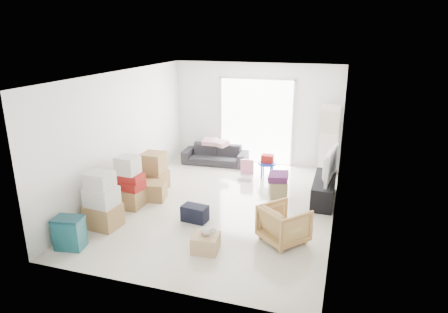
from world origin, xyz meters
TOP-DOWN VIEW (x-y plane):
  - room_shell at (0.00, 0.00)m, footprint 4.98×6.48m
  - sliding_door at (0.00, 2.98)m, footprint 2.10×0.04m
  - ac_tower at (1.95, 2.65)m, footprint 0.45×0.30m
  - tv_console at (2.00, 0.87)m, footprint 0.44×1.46m
  - television at (2.00, 0.87)m, footprint 0.79×1.22m
  - sofa at (-1.00, 2.50)m, footprint 1.78×0.60m
  - pillow_left at (-1.17, 2.55)m, footprint 0.43×0.35m
  - pillow_right at (-0.81, 2.47)m, footprint 0.41×0.39m
  - armchair at (1.47, -1.14)m, footprint 0.96×0.95m
  - storage_bins at (-1.90, -2.43)m, footprint 0.52×0.40m
  - box_stack_a at (-1.80, -1.60)m, footprint 0.63×0.54m
  - box_stack_b at (-1.80, -0.64)m, footprint 0.63×0.53m
  - box_stack_c at (-1.77, 0.39)m, footprint 0.63×0.54m
  - loose_box at (-1.48, -0.18)m, footprint 0.55×0.55m
  - duffel_bag at (-0.28, -0.87)m, footprint 0.52×0.35m
  - ottoman at (1.03, 0.74)m, footprint 0.46×0.46m
  - blanket at (1.03, 0.74)m, footprint 0.43×0.43m
  - kids_table at (0.56, 1.86)m, footprint 0.46×0.46m
  - toy_walker at (0.09, 1.64)m, footprint 0.38×0.34m
  - wood_crate at (0.29, -1.83)m, footprint 0.46×0.46m
  - plush_bunny at (0.32, -1.82)m, footprint 0.27×0.16m

SIDE VIEW (x-z plane):
  - toy_walker at x=0.09m, z-range -0.10..0.36m
  - wood_crate at x=0.29m, z-range 0.00..0.28m
  - duffel_bag at x=-0.28m, z-range 0.00..0.31m
  - ottoman at x=1.03m, z-range 0.00..0.37m
  - loose_box at x=-1.48m, z-range 0.00..0.39m
  - tv_console at x=2.00m, z-range 0.00..0.49m
  - storage_bins at x=-1.90m, z-range 0.00..0.55m
  - sofa at x=-1.00m, z-range 0.00..0.69m
  - plush_bunny at x=0.32m, z-range 0.28..0.41m
  - armchair at x=1.47m, z-range 0.00..0.72m
  - box_stack_c at x=-1.77m, z-range -0.01..0.84m
  - kids_table at x=0.56m, z-range 0.12..0.71m
  - blanket at x=1.03m, z-range 0.37..0.51m
  - box_stack_b at x=-1.80m, z-range -0.07..1.01m
  - box_stack_a at x=-1.80m, z-range -0.06..1.02m
  - television at x=2.00m, z-range 0.49..0.64m
  - pillow_right at x=-0.81m, z-range 0.69..0.80m
  - pillow_left at x=-1.17m, z-range 0.69..0.82m
  - ac_tower at x=1.95m, z-range 0.00..1.75m
  - sliding_door at x=0.00m, z-range 0.08..2.41m
  - room_shell at x=0.00m, z-range -0.24..2.94m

